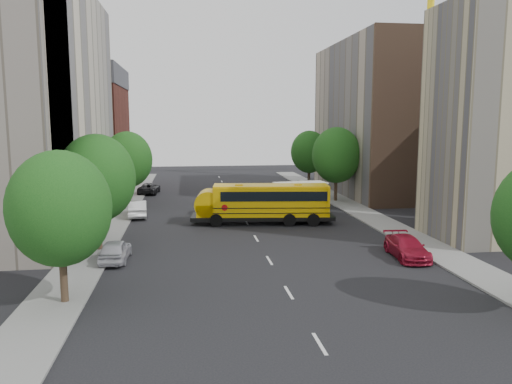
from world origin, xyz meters
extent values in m
plane|color=black|center=(0.00, 0.00, 0.00)|extent=(120.00, 120.00, 0.00)
cube|color=slate|center=(-11.50, 5.00, 0.06)|extent=(3.00, 80.00, 0.12)
cube|color=slate|center=(11.50, 5.00, 0.06)|extent=(3.00, 80.00, 0.12)
cube|color=silver|center=(0.00, 10.00, 0.01)|extent=(0.15, 64.00, 0.01)
cube|color=beige|center=(-18.00, 6.00, 10.00)|extent=(10.00, 26.00, 20.00)
cube|color=maroon|center=(-18.00, 28.00, 6.50)|extent=(10.00, 15.00, 13.00)
cube|color=tan|center=(18.00, -4.50, 8.50)|extent=(10.00, 7.00, 17.00)
cube|color=tan|center=(18.00, 20.00, 9.00)|extent=(10.00, 22.00, 18.00)
cube|color=brown|center=(18.00, 9.00, 9.00)|extent=(10.10, 0.30, 18.00)
cylinder|color=yellow|center=(28.00, 28.00, 17.50)|extent=(1.00, 1.00, 35.00)
cylinder|color=#38281C|center=(-11.00, -14.00, 1.35)|extent=(0.36, 0.36, 2.70)
ellipsoid|color=#124412|center=(-11.00, -14.00, 4.65)|extent=(4.80, 4.80, 5.52)
cylinder|color=#38281C|center=(-11.00, -4.00, 1.44)|extent=(0.36, 0.36, 2.88)
ellipsoid|color=#124412|center=(-11.00, -4.00, 4.96)|extent=(5.12, 5.12, 5.89)
cylinder|color=#38281C|center=(-11.00, 14.00, 1.40)|extent=(0.36, 0.36, 2.81)
ellipsoid|color=#124412|center=(-11.00, 14.00, 4.84)|extent=(4.99, 4.99, 5.74)
cylinder|color=#38281C|center=(11.00, 14.00, 1.48)|extent=(0.36, 0.36, 2.95)
ellipsoid|color=#124412|center=(11.00, 14.00, 5.08)|extent=(5.25, 5.25, 6.04)
cylinder|color=#38281C|center=(11.00, 26.00, 1.37)|extent=(0.36, 0.36, 2.74)
ellipsoid|color=#124412|center=(11.00, 26.00, 4.71)|extent=(4.86, 4.86, 5.59)
cube|color=black|center=(1.32, 3.46, 0.59)|extent=(12.34, 4.10, 0.32)
cube|color=#E0AB04|center=(2.07, 3.38, 2.00)|extent=(9.97, 3.78, 2.49)
cube|color=#E0AB04|center=(-3.62, 4.02, 1.24)|extent=(2.21, 2.69, 1.08)
cube|color=black|center=(-2.49, 3.89, 2.54)|extent=(0.82, 2.53, 1.30)
cube|color=#E0AB04|center=(2.07, 3.38, 3.26)|extent=(9.95, 3.57, 0.15)
cube|color=black|center=(2.29, 3.35, 2.54)|extent=(9.12, 3.75, 0.81)
cube|color=black|center=(2.07, 3.38, 1.14)|extent=(9.98, 3.84, 0.06)
cube|color=black|center=(2.07, 3.38, 1.57)|extent=(9.98, 3.84, 0.06)
cube|color=#E0AB04|center=(6.96, 2.82, 2.00)|extent=(0.47, 2.70, 2.49)
cube|color=#E0AB04|center=(-0.83, 3.71, 3.37)|extent=(0.72, 0.72, 0.11)
cube|color=#E0AB04|center=(4.54, 3.10, 3.37)|extent=(0.72, 0.72, 0.11)
cylinder|color=#E0AB04|center=(-3.62, 4.02, 1.78)|extent=(2.54, 2.73, 2.27)
cylinder|color=red|center=(-2.28, 2.40, 1.62)|extent=(0.54, 0.10, 0.54)
cylinder|color=black|center=(-3.02, 2.59, 0.54)|extent=(1.11, 0.44, 1.08)
cylinder|color=black|center=(-2.72, 5.28, 0.54)|extent=(1.11, 0.44, 1.08)
cylinder|color=black|center=(3.53, 1.85, 0.54)|extent=(1.11, 0.44, 1.08)
cylinder|color=black|center=(3.83, 4.54, 0.54)|extent=(1.11, 0.44, 1.08)
cylinder|color=black|center=(5.68, 1.61, 0.54)|extent=(1.11, 0.44, 1.08)
cylinder|color=black|center=(5.98, 4.29, 0.54)|extent=(1.11, 0.44, 1.08)
cube|color=black|center=(5.55, 9.57, 0.53)|extent=(6.65, 3.07, 0.32)
cube|color=white|center=(6.08, 9.65, 1.65)|extent=(5.16, 2.74, 1.92)
cube|color=white|center=(3.23, 9.21, 1.33)|extent=(1.78, 2.23, 1.28)
cube|color=silver|center=(6.08, 9.65, 2.67)|extent=(5.38, 2.88, 0.13)
cylinder|color=black|center=(3.39, 8.16, 0.45)|extent=(0.93, 0.40, 0.90)
cylinder|color=black|center=(3.07, 10.27, 0.45)|extent=(0.93, 0.40, 0.90)
cylinder|color=black|center=(5.92, 8.54, 0.45)|extent=(0.93, 0.40, 0.90)
cylinder|color=black|center=(5.60, 10.65, 0.45)|extent=(0.93, 0.40, 0.90)
cylinder|color=black|center=(8.24, 8.90, 0.45)|extent=(0.93, 0.40, 0.90)
cylinder|color=black|center=(7.92, 11.01, 0.45)|extent=(0.93, 0.40, 0.90)
imported|color=#B6B5BC|center=(-9.60, -6.79, 0.70)|extent=(1.80, 4.17, 1.40)
imported|color=silver|center=(-9.60, 7.97, 0.76)|extent=(2.00, 4.75, 1.52)
imported|color=black|center=(-9.60, 22.97, 0.66)|extent=(2.62, 4.94, 1.32)
imported|color=maroon|center=(8.85, -8.58, 0.69)|extent=(2.28, 4.88, 1.38)
imported|color=#314056|center=(9.58, 17.11, 0.80)|extent=(2.31, 4.87, 1.61)
imported|color=#A4A39E|center=(9.60, 22.13, 0.68)|extent=(1.62, 4.18, 1.36)
camera|label=1|loc=(-5.07, -38.10, 8.71)|focal=35.00mm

